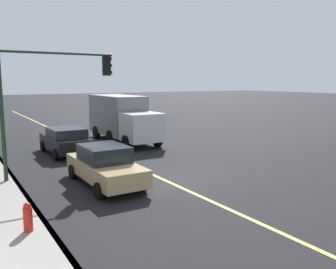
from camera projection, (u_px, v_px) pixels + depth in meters
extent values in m
plane|color=black|center=(162.00, 179.00, 15.15)|extent=(200.00, 200.00, 0.00)
cube|color=slate|center=(28.00, 199.00, 12.35)|extent=(80.00, 0.16, 0.15)
cube|color=#D8CC4C|center=(162.00, 179.00, 15.15)|extent=(80.00, 0.16, 0.01)
cube|color=black|center=(66.00, 142.00, 20.28)|extent=(4.35, 1.90, 0.71)
cube|color=black|center=(66.00, 132.00, 19.99)|extent=(2.32, 1.75, 0.50)
cylinder|color=black|center=(43.00, 146.00, 21.06)|extent=(0.60, 0.22, 0.60)
cylinder|color=black|center=(74.00, 143.00, 22.03)|extent=(0.60, 0.22, 0.60)
cylinder|color=black|center=(56.00, 155.00, 18.64)|extent=(0.60, 0.22, 0.60)
cylinder|color=black|center=(90.00, 151.00, 19.61)|extent=(0.60, 0.22, 0.60)
cube|color=tan|center=(105.00, 169.00, 14.28)|extent=(4.65, 1.74, 0.66)
cube|color=black|center=(104.00, 153.00, 14.24)|extent=(2.10, 1.60, 0.62)
cylinder|color=black|center=(73.00, 172.00, 15.18)|extent=(0.60, 0.22, 0.60)
cylinder|color=black|center=(110.00, 167.00, 16.06)|extent=(0.60, 0.22, 0.60)
cylinder|color=black|center=(99.00, 191.00, 12.59)|extent=(0.60, 0.22, 0.60)
cylinder|color=black|center=(142.00, 183.00, 13.47)|extent=(0.60, 0.22, 0.60)
cube|color=silver|center=(142.00, 127.00, 21.87)|extent=(2.07, 2.23, 1.71)
cube|color=slate|center=(117.00, 115.00, 24.98)|extent=(5.18, 2.23, 2.65)
cylinder|color=black|center=(157.00, 140.00, 22.55)|extent=(0.90, 0.28, 0.90)
cylinder|color=black|center=(127.00, 143.00, 21.45)|extent=(0.90, 0.28, 0.90)
cylinder|color=black|center=(124.00, 130.00, 26.82)|extent=(0.90, 0.28, 0.90)
cylinder|color=black|center=(96.00, 132.00, 25.72)|extent=(0.90, 0.28, 0.90)
cylinder|color=black|center=(139.00, 134.00, 24.64)|extent=(0.90, 0.28, 0.90)
cylinder|color=black|center=(110.00, 137.00, 23.54)|extent=(0.90, 0.28, 0.90)
cylinder|color=#1E3823|center=(2.00, 116.00, 14.01)|extent=(0.16, 0.16, 5.53)
cylinder|color=#1E3823|center=(59.00, 53.00, 14.84)|extent=(0.10, 4.64, 0.10)
cube|color=black|center=(106.00, 65.00, 15.98)|extent=(0.28, 0.30, 0.90)
sphere|color=red|center=(110.00, 59.00, 16.03)|extent=(0.18, 0.18, 0.18)
sphere|color=#392905|center=(110.00, 65.00, 16.07)|extent=(0.18, 0.18, 0.18)
sphere|color=black|center=(110.00, 72.00, 16.12)|extent=(0.18, 0.18, 0.18)
cylinder|color=red|center=(28.00, 222.00, 9.54)|extent=(0.24, 0.24, 0.80)
sphere|color=red|center=(27.00, 206.00, 9.47)|extent=(0.20, 0.20, 0.20)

